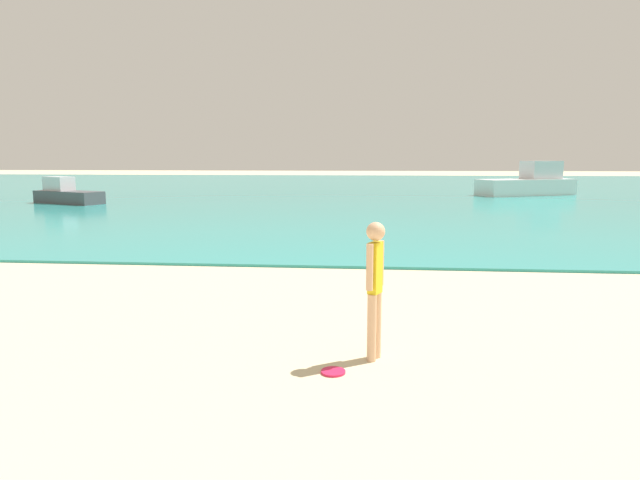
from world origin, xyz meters
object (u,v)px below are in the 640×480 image
frisbee (333,372)px  boat_near (67,194)px  person_standing (375,282)px  boat_far (529,183)px

frisbee → boat_near: 24.85m
person_standing → boat_far: boat_far is taller
boat_far → frisbee: bearing=46.1°
person_standing → boat_far: size_ratio=0.25×
boat_near → boat_far: size_ratio=0.64×
person_standing → frisbee: size_ratio=5.99×
boat_near → boat_far: bearing=42.3°
frisbee → boat_far: 30.20m
boat_near → person_standing: bearing=-29.1°
boat_near → frisbee: bearing=-30.5°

